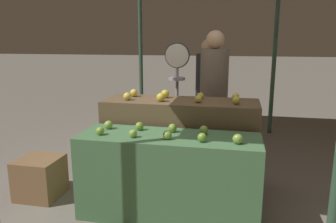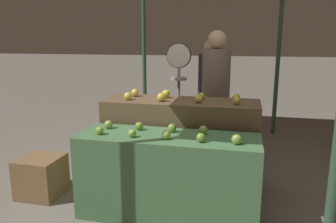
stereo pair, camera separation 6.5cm
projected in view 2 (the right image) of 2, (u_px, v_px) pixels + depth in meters
ground_plane at (168, 214)px, 3.05m from camera, size 60.00×60.00×0.00m
display_counter_front at (168, 176)px, 2.97m from camera, size 1.61×0.55×0.76m
display_counter_back at (181, 145)px, 3.51m from camera, size 1.61×0.55×0.97m
apple_front_0 at (100, 131)px, 2.91m from camera, size 0.07×0.07×0.07m
apple_front_1 at (132, 133)px, 2.83m from camera, size 0.07×0.07×0.07m
apple_front_2 at (166, 135)px, 2.77m from camera, size 0.08×0.08×0.08m
apple_front_3 at (201, 138)px, 2.70m from camera, size 0.08×0.08×0.08m
apple_front_4 at (237, 139)px, 2.64m from camera, size 0.09×0.09×0.09m
apple_front_5 at (108, 124)px, 3.11m from camera, size 0.08×0.08×0.08m
apple_front_6 at (139, 126)px, 3.06m from camera, size 0.08×0.08×0.08m
apple_front_7 at (172, 128)px, 2.98m from camera, size 0.08×0.08×0.08m
apple_front_8 at (203, 130)px, 2.92m from camera, size 0.08×0.08×0.08m
apple_back_0 at (128, 96)px, 3.42m from camera, size 0.08×0.08×0.08m
apple_back_1 at (161, 97)px, 3.34m from camera, size 0.09×0.09×0.09m
apple_back_2 at (199, 99)px, 3.26m from camera, size 0.08×0.08×0.08m
apple_back_3 at (237, 101)px, 3.18m from camera, size 0.08×0.08×0.08m
apple_back_4 at (135, 93)px, 3.63m from camera, size 0.08×0.08×0.08m
apple_back_5 at (166, 94)px, 3.54m from camera, size 0.09×0.09×0.09m
apple_back_6 at (201, 96)px, 3.46m from camera, size 0.07×0.07×0.07m
apple_back_7 at (236, 97)px, 3.38m from camera, size 0.08×0.08×0.08m
produce_scale at (179, 77)px, 4.01m from camera, size 0.30×0.20×1.55m
person_vendor_at_scale at (216, 89)px, 4.05m from camera, size 0.38×0.38×1.70m
person_customer_left at (210, 87)px, 4.72m from camera, size 0.35×0.35×1.60m
wooden_crate_side at (41, 176)px, 3.39m from camera, size 0.41×0.41×0.41m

